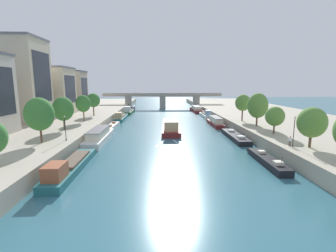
{
  "coord_description": "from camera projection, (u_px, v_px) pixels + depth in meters",
  "views": [
    {
      "loc": [
        -2.41,
        -21.21,
        11.95
      ],
      "look_at": [
        0.0,
        35.42,
        2.1
      ],
      "focal_mm": 26.02,
      "sensor_mm": 36.0,
      "label": 1
    }
  ],
  "objects": [
    {
      "name": "bridge_far",
      "position": [
        163.0,
        99.0,
        119.09
      ],
      "size": [
        57.3,
        4.4,
        7.49
      ],
      "color": "gray",
      "rests_on": "ground"
    },
    {
      "name": "building_left_far_end",
      "position": [
        50.0,
        91.0,
        76.7
      ],
      "size": [
        13.13,
        11.75,
        14.87
      ],
      "color": "beige",
      "rests_on": "quay_left"
    },
    {
      "name": "tree_right_nearest",
      "position": [
        243.0,
        103.0,
        63.39
      ],
      "size": [
        3.94,
        3.94,
        6.92
      ],
      "color": "brown",
      "rests_on": "quay_right"
    },
    {
      "name": "lamppost_right_bank",
      "position": [
        294.0,
        130.0,
        37.48
      ],
      "size": [
        0.28,
        0.28,
        4.79
      ],
      "color": "black",
      "rests_on": "quay_right"
    },
    {
      "name": "tree_right_by_lamp",
      "position": [
        258.0,
        106.0,
        55.51
      ],
      "size": [
        4.56,
        4.56,
        7.6
      ],
      "color": "brown",
      "rests_on": "quay_right"
    },
    {
      "name": "barge_midriver",
      "position": [
        171.0,
        126.0,
        63.53
      ],
      "size": [
        5.36,
        23.9,
        3.46
      ],
      "color": "maroon",
      "rests_on": "ground"
    },
    {
      "name": "moored_boat_left_end",
      "position": [
        129.0,
        111.0,
        99.64
      ],
      "size": [
        3.2,
        15.07,
        3.23
      ],
      "color": "#235633",
      "rests_on": "ground"
    },
    {
      "name": "building_left_middle",
      "position": [
        69.0,
        90.0,
        92.64
      ],
      "size": [
        12.45,
        9.8,
        14.53
      ],
      "color": "#B2A38E",
      "rests_on": "quay_left"
    },
    {
      "name": "person_on_quay",
      "position": [
        290.0,
        140.0,
        37.96
      ],
      "size": [
        0.35,
        0.46,
        1.62
      ],
      "color": "#473D33",
      "rests_on": "quay_right"
    },
    {
      "name": "moored_boat_right_downstream",
      "position": [
        267.0,
        160.0,
        36.8
      ],
      "size": [
        2.26,
        12.29,
        2.11
      ],
      "color": "black",
      "rests_on": "ground"
    },
    {
      "name": "moored_boat_left_lone",
      "position": [
        121.0,
        117.0,
        82.17
      ],
      "size": [
        2.74,
        15.88,
        2.99
      ],
      "color": "#23666B",
      "rests_on": "ground"
    },
    {
      "name": "tree_left_distant",
      "position": [
        63.0,
        109.0,
        51.0
      ],
      "size": [
        4.29,
        4.29,
        6.99
      ],
      "color": "brown",
      "rests_on": "quay_left"
    },
    {
      "name": "moored_boat_left_midway",
      "position": [
        99.0,
        136.0,
        51.01
      ],
      "size": [
        3.34,
        16.81,
        2.82
      ],
      "color": "silver",
      "rests_on": "ground"
    },
    {
      "name": "lamppost_left_bank",
      "position": [
        65.0,
        127.0,
        41.66
      ],
      "size": [
        0.28,
        0.28,
        4.29
      ],
      "color": "black",
      "rests_on": "quay_left"
    },
    {
      "name": "ground_plane",
      "position": [
        184.0,
        212.0,
        23.03
      ],
      "size": [
        400.0,
        400.0,
        0.0
      ],
      "primitive_type": "plane",
      "color": "#336675"
    },
    {
      "name": "tree_right_second",
      "position": [
        312.0,
        122.0,
        36.78
      ],
      "size": [
        4.23,
        4.23,
        6.21
      ],
      "color": "brown",
      "rests_on": "quay_right"
    },
    {
      "name": "moored_boat_left_second",
      "position": [
        132.0,
        108.0,
        115.66
      ],
      "size": [
        2.36,
        12.32,
        2.37
      ],
      "color": "#1E284C",
      "rests_on": "ground"
    },
    {
      "name": "quay_right",
      "position": [
        273.0,
        118.0,
        78.42
      ],
      "size": [
        36.0,
        170.0,
        2.3
      ],
      "primitive_type": "cube",
      "color": "#B2A893",
      "rests_on": "ground"
    },
    {
      "name": "tree_left_nearest",
      "position": [
        93.0,
        100.0,
        74.16
      ],
      "size": [
        4.09,
        4.09,
        6.81
      ],
      "color": "brown",
      "rests_on": "quay_left"
    },
    {
      "name": "tree_left_far",
      "position": [
        83.0,
        104.0,
        62.54
      ],
      "size": [
        3.74,
        3.74,
        6.82
      ],
      "color": "brown",
      "rests_on": "quay_left"
    },
    {
      "name": "tree_right_end_of_row",
      "position": [
        275.0,
        116.0,
        46.85
      ],
      "size": [
        3.62,
        3.62,
        5.36
      ],
      "color": "brown",
      "rests_on": "quay_right"
    },
    {
      "name": "building_left_corner",
      "position": [
        22.0,
        80.0,
        61.03
      ],
      "size": [
        10.4,
        11.54,
        21.02
      ],
      "color": "beige",
      "rests_on": "quay_left"
    },
    {
      "name": "moored_boat_right_end",
      "position": [
        235.0,
        136.0,
        53.65
      ],
      "size": [
        2.9,
        14.87,
        2.12
      ],
      "color": "black",
      "rests_on": "ground"
    },
    {
      "name": "moored_boat_right_midway",
      "position": [
        206.0,
        115.0,
        87.27
      ],
      "size": [
        2.31,
        13.57,
        3.0
      ],
      "color": "silver",
      "rests_on": "ground"
    },
    {
      "name": "quay_left",
      "position": [
        54.0,
        119.0,
        75.52
      ],
      "size": [
        36.0,
        170.0,
        2.3
      ],
      "primitive_type": "cube",
      "color": "#B2A893",
      "rests_on": "ground"
    },
    {
      "name": "moored_boat_left_upstream",
      "position": [
        112.0,
        126.0,
        66.52
      ],
      "size": [
        2.44,
        12.39,
        2.08
      ],
      "color": "silver",
      "rests_on": "ground"
    },
    {
      "name": "tree_left_end_of_row",
      "position": [
        39.0,
        114.0,
        39.53
      ],
      "size": [
        4.58,
        4.58,
        7.5
      ],
      "color": "brown",
      "rests_on": "quay_left"
    },
    {
      "name": "moored_boat_right_near",
      "position": [
        215.0,
        122.0,
        70.39
      ],
      "size": [
        2.68,
        14.35,
        2.6
      ],
      "color": "maroon",
      "rests_on": "ground"
    },
    {
      "name": "moored_boat_right_lone",
      "position": [
        196.0,
        109.0,
        105.11
      ],
      "size": [
        3.85,
        16.9,
        2.55
      ],
      "color": "maroon",
      "rests_on": "ground"
    },
    {
      "name": "wake_behind_barge",
      "position": [
        169.0,
        143.0,
        49.32
      ],
      "size": [
        5.59,
        6.01,
        0.03
      ],
      "color": "#A5D1DB",
      "rests_on": "ground"
    },
    {
      "name": "moored_boat_left_far",
      "position": [
        70.0,
        167.0,
        33.1
      ],
      "size": [
        2.91,
        16.68,
        2.77
      ],
      "color": "#23666B",
      "rests_on": "ground"
    }
  ]
}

